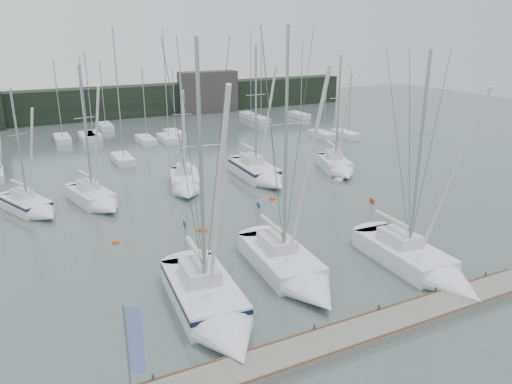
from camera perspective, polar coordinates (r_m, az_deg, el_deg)
ground at (r=29.36m, az=5.57°, el=-11.12°), size 160.00×160.00×0.00m
dock at (r=25.83m, az=11.71°, el=-15.47°), size 24.00×2.00×0.40m
far_treeline at (r=85.38m, az=-17.44°, el=9.64°), size 90.00×4.00×5.00m
far_building_right at (r=88.12m, az=-5.49°, el=11.30°), size 10.00×3.00×7.00m
mast_forest at (r=66.77m, az=-14.59°, el=5.83°), size 53.44×25.10×14.48m
sailboat_near_left at (r=26.29m, az=-4.90°, el=-13.27°), size 4.00×10.25×15.10m
sailboat_near_center at (r=29.88m, az=4.55°, el=-9.32°), size 3.86×10.16×15.64m
sailboat_near_right at (r=32.20m, az=18.86°, el=-8.16°), size 3.38×10.14×14.28m
sailboat_mid_a at (r=43.95m, az=-24.12°, el=-1.63°), size 4.70×7.07×10.65m
sailboat_mid_b at (r=43.73m, az=-17.63°, el=-0.92°), size 4.02×7.52×12.31m
sailboat_mid_c at (r=46.07m, az=-8.02°, el=0.81°), size 4.42×7.82×11.46m
sailboat_mid_d at (r=48.63m, az=0.58°, el=2.03°), size 3.21×9.47×13.73m
sailboat_mid_e at (r=51.88m, az=9.39°, el=2.74°), size 4.66×7.75×12.56m
buoy_a at (r=37.25m, az=-6.02°, el=-4.45°), size 0.66×0.66×0.66m
buoy_b at (r=43.71m, az=1.89°, el=-0.82°), size 0.56×0.56×0.56m
buoy_c at (r=36.44m, az=-15.75°, el=-5.62°), size 0.50×0.50×0.50m
dock_banner at (r=20.15m, az=-13.91°, el=-16.70°), size 0.64×0.29×4.46m
seagull at (r=26.43m, az=9.46°, el=1.39°), size 1.09×0.53×0.22m
buoy_d at (r=37.35m, az=-6.48°, el=-4.40°), size 0.47×0.47×0.47m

